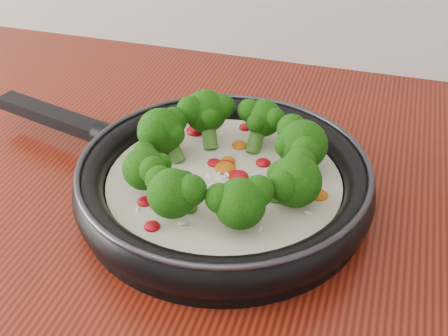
% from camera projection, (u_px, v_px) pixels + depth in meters
% --- Properties ---
extents(skillet, '(0.56, 0.41, 0.10)m').
position_uv_depth(skillet, '(222.00, 177.00, 0.66)').
color(skillet, black).
rests_on(skillet, counter).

